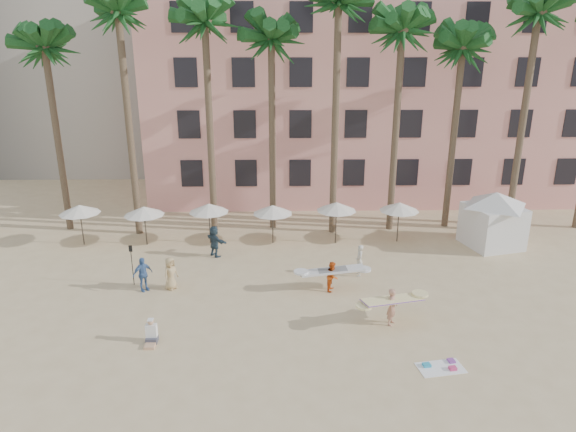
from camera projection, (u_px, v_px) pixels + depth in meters
The scene contains 11 objects.
ground at pixel (295, 355), 21.01m from camera, with size 120.00×120.00×0.00m, color #D1B789.
pink_hotel at pixel (368, 95), 43.22m from camera, with size 35.00×14.00×16.00m, color #F5A495.
palm_row at pixel (296, 29), 31.08m from camera, with size 44.40×5.40×16.30m.
umbrella_row at pixel (241, 208), 32.04m from camera, with size 22.50×2.70×2.73m.
cabana at pixel (494, 214), 31.75m from camera, with size 5.48×5.48×3.50m.
beach_towel at pixel (442, 367), 20.20m from camera, with size 1.94×1.28×0.14m.
carrier_yellow at pixel (392, 304), 23.02m from camera, with size 3.03×1.78×1.76m.
carrier_white at pixel (332, 275), 26.28m from camera, with size 3.31×1.00×1.57m.
beachgoers at pixel (209, 256), 28.46m from camera, with size 12.14×5.82×1.91m.
paddle at pixel (132, 260), 26.72m from camera, with size 0.18×0.04×2.23m.
seated_man at pixel (151, 335), 21.77m from camera, with size 0.48×0.83×1.08m.
Camera 1 is at (-0.69, -18.07, 12.12)m, focal length 32.00 mm.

